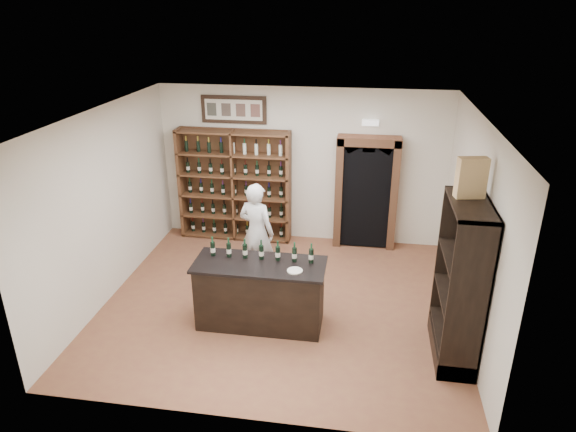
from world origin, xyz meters
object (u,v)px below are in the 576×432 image
Objects in this scene: counter_bottle_0 at (213,249)px; shopkeeper at (257,232)px; wine_crate at (471,178)px; tasting_counter at (260,294)px; side_cabinet at (459,306)px; wine_shelf at (235,185)px.

counter_bottle_0 is 1.27m from shopkeeper.
shopkeeper is 3.40× the size of wine_crate.
tasting_counter is 0.96m from counter_bottle_0.
tasting_counter is 2.75m from side_cabinet.
wine_crate is at bearing 171.68° from shopkeeper.
counter_bottle_0 is 0.59× the size of wine_crate.
wine_crate is at bearing 102.64° from side_cabinet.
shopkeeper is at bearing 71.84° from counter_bottle_0.
wine_shelf is 4.35× the size of wine_crate.
wine_crate is at bearing -4.22° from counter_bottle_0.
counter_bottle_0 is 0.14× the size of side_cabinet.
wine_crate is (2.68, -0.11, 1.96)m from tasting_counter.
wine_shelf and side_cabinet have the same top height.
shopkeeper is at bearing -64.34° from wine_shelf.
counter_bottle_0 is at bearing 168.81° from tasting_counter.
wine_crate is (-0.04, 0.19, 1.70)m from side_cabinet.
wine_shelf is 1.00× the size of side_cabinet.
wine_shelf is 3.19m from tasting_counter.
shopkeeper is at bearing 151.91° from side_cabinet.
tasting_counter is 0.85× the size of side_cabinet.
shopkeeper is 3.70m from wine_crate.
wine_shelf reaches higher than counter_bottle_0.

